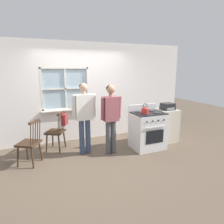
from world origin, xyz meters
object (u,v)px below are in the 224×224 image
at_px(stove, 147,130).
at_px(kettle, 145,110).
at_px(potted_plant, 78,104).
at_px(handbag, 64,119).
at_px(person_teen_center, 111,113).
at_px(side_counter, 166,125).
at_px(chair_near_wall, 30,144).
at_px(chair_by_window, 56,132).
at_px(stereo, 168,107).
at_px(person_elderly_left, 84,112).

relative_size(stove, kettle, 4.39).
xyz_separation_m(potted_plant, handbag, (-0.47, -0.59, -0.24)).
xyz_separation_m(person_teen_center, potted_plant, (-0.50, 1.18, 0.05)).
xyz_separation_m(handbag, side_counter, (2.68, -0.43, -0.34)).
bearing_deg(side_counter, handbag, 171.00).
bearing_deg(chair_near_wall, chair_by_window, 164.39).
bearing_deg(chair_near_wall, stereo, 121.08).
bearing_deg(kettle, handbag, 156.49).
relative_size(chair_by_window, person_teen_center, 0.59).
bearing_deg(stereo, person_elderly_left, 178.07).
relative_size(person_elderly_left, person_teen_center, 1.03).
distance_m(stove, side_counter, 0.77).
height_order(person_teen_center, stereo, person_teen_center).
xyz_separation_m(person_elderly_left, potted_plant, (0.08, 0.95, 0.02)).
relative_size(handbag, stereo, 0.90).
xyz_separation_m(person_elderly_left, stove, (1.55, -0.27, -0.53)).
relative_size(side_counter, stereo, 2.65).
bearing_deg(chair_by_window, side_counter, 110.41).
distance_m(chair_near_wall, person_teen_center, 1.86).
xyz_separation_m(chair_near_wall, side_counter, (3.50, 0.03, -0.01)).
relative_size(chair_by_window, handbag, 3.13).
xyz_separation_m(person_teen_center, kettle, (0.81, -0.18, 0.04)).
height_order(person_teen_center, handbag, person_teen_center).
height_order(kettle, stereo, kettle).
bearing_deg(person_teen_center, stereo, 3.51).
xyz_separation_m(chair_by_window, chair_near_wall, (-0.61, -0.58, 0.00)).
bearing_deg(chair_near_wall, person_elderly_left, 125.14).
relative_size(potted_plant, handbag, 1.18).
height_order(handbag, stereo, stereo).
xyz_separation_m(chair_by_window, person_elderly_left, (0.60, -0.49, 0.55)).
bearing_deg(stove, person_teen_center, 177.38).
bearing_deg(handbag, potted_plant, 51.16).
relative_size(chair_near_wall, kettle, 3.89).
bearing_deg(side_counter, chair_by_window, 169.27).
height_order(kettle, handbag, kettle).
distance_m(potted_plant, stereo, 2.44).
height_order(person_elderly_left, handbag, person_elderly_left).
bearing_deg(chair_by_window, potted_plant, 155.76).
distance_m(potted_plant, handbag, 0.79).
bearing_deg(kettle, stove, 36.74).
bearing_deg(chair_by_window, person_teen_center, 89.62).
bearing_deg(chair_near_wall, side_counter, 121.42).
height_order(chair_near_wall, handbag, same).
xyz_separation_m(kettle, side_counter, (0.91, 0.35, -0.57)).
bearing_deg(stove, chair_near_wall, 176.25).
relative_size(chair_by_window, kettle, 3.89).
distance_m(chair_near_wall, kettle, 2.67).
height_order(handbag, side_counter, handbag).
distance_m(chair_near_wall, potted_plant, 1.75).
height_order(person_teen_center, stove, person_teen_center).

